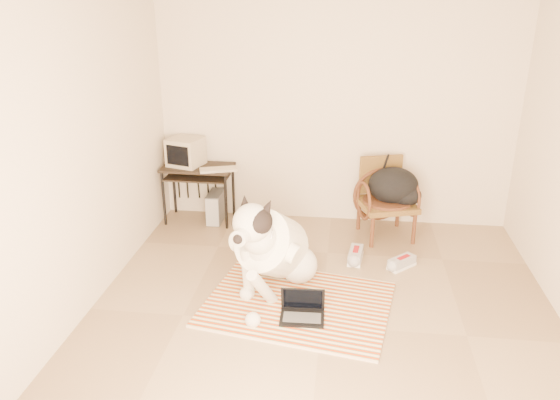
% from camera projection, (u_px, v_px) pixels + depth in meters
% --- Properties ---
extents(floor, '(4.50, 4.50, 0.00)m').
position_uv_depth(floor, '(321.00, 325.00, 4.50)').
color(floor, '#907758').
rests_on(floor, ground).
extents(wall_back, '(4.50, 0.00, 4.50)m').
position_uv_depth(wall_back, '(335.00, 107.00, 6.08)').
color(wall_back, beige).
rests_on(wall_back, floor).
extents(wall_front, '(4.50, 0.00, 4.50)m').
position_uv_depth(wall_front, '(296.00, 371.00, 1.93)').
color(wall_front, beige).
rests_on(wall_front, floor).
extents(wall_left, '(0.00, 4.50, 4.50)m').
position_uv_depth(wall_left, '(68.00, 160.00, 4.24)').
color(wall_left, beige).
rests_on(wall_left, floor).
extents(rug, '(1.76, 1.46, 0.02)m').
position_uv_depth(rug, '(298.00, 304.00, 4.79)').
color(rug, '#B73309').
rests_on(rug, floor).
extents(dog, '(0.77, 1.43, 1.04)m').
position_uv_depth(dog, '(272.00, 248.00, 4.92)').
color(dog, silver).
rests_on(dog, rug).
extents(laptop, '(0.38, 0.28, 0.26)m').
position_uv_depth(laptop, '(302.00, 310.00, 4.57)').
color(laptop, black).
rests_on(laptop, rug).
extents(computer_desk, '(0.82, 0.46, 0.67)m').
position_uv_depth(computer_desk, '(198.00, 174.00, 6.30)').
color(computer_desk, black).
rests_on(computer_desk, floor).
extents(crt_monitor, '(0.44, 0.42, 0.32)m').
position_uv_depth(crt_monitor, '(186.00, 152.00, 6.26)').
color(crt_monitor, tan).
rests_on(crt_monitor, computer_desk).
extents(desk_keyboard, '(0.44, 0.28, 0.03)m').
position_uv_depth(desk_keyboard, '(218.00, 170.00, 6.12)').
color(desk_keyboard, tan).
rests_on(desk_keyboard, computer_desk).
extents(pc_tower, '(0.16, 0.38, 0.35)m').
position_uv_depth(pc_tower, '(216.00, 207.00, 6.43)').
color(pc_tower, '#48484B').
rests_on(pc_tower, floor).
extents(rattan_chair, '(0.70, 0.69, 0.86)m').
position_uv_depth(rattan_chair, '(386.00, 198.00, 5.99)').
color(rattan_chair, brown).
rests_on(rattan_chair, floor).
extents(backpack, '(0.57, 0.45, 0.40)m').
position_uv_depth(backpack, '(395.00, 187.00, 5.90)').
color(backpack, black).
rests_on(backpack, rattan_chair).
extents(sneaker_left, '(0.17, 0.34, 0.11)m').
position_uv_depth(sneaker_left, '(356.00, 255.00, 5.55)').
color(sneaker_left, white).
rests_on(sneaker_left, floor).
extents(sneaker_right, '(0.31, 0.30, 0.11)m').
position_uv_depth(sneaker_right, '(402.00, 263.00, 5.41)').
color(sneaker_right, white).
rests_on(sneaker_right, floor).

